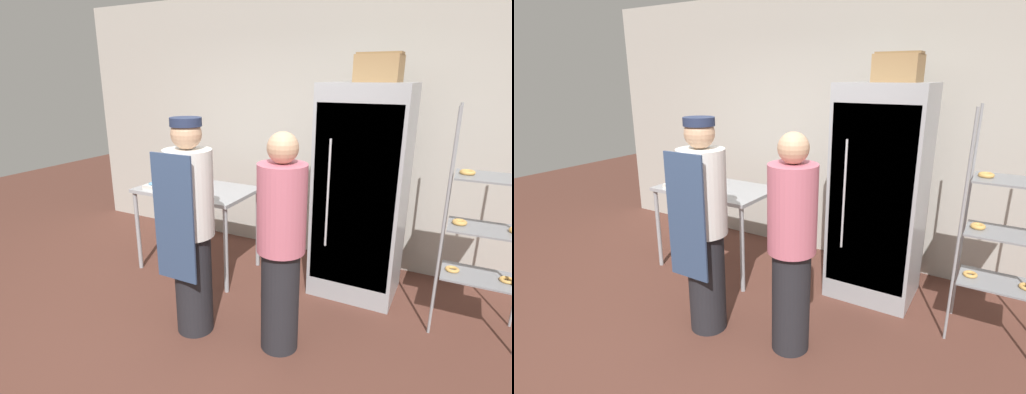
# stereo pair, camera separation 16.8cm
# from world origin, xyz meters

# --- Properties ---
(ground_plane) EXTENTS (14.00, 14.00, 0.00)m
(ground_plane) POSITION_xyz_m (0.00, 0.00, 0.00)
(ground_plane) COLOR brown
(back_wall) EXTENTS (6.40, 0.12, 2.93)m
(back_wall) POSITION_xyz_m (0.00, 2.30, 1.46)
(back_wall) COLOR #B7B2A8
(back_wall) RESTS_ON ground_plane
(refrigerator) EXTENTS (0.77, 0.68, 1.99)m
(refrigerator) POSITION_xyz_m (0.76, 1.59, 0.99)
(refrigerator) COLOR #9EA0A5
(refrigerator) RESTS_ON ground_plane
(baking_rack) EXTENTS (0.62, 0.44, 1.84)m
(baking_rack) POSITION_xyz_m (1.80, 1.37, 0.91)
(baking_rack) COLOR #93969B
(baking_rack) RESTS_ON ground_plane
(prep_counter) EXTENTS (1.19, 0.74, 0.91)m
(prep_counter) POSITION_xyz_m (-0.88, 1.27, 0.81)
(prep_counter) COLOR #9EA0A5
(prep_counter) RESTS_ON ground_plane
(donut_box) EXTENTS (0.25, 0.24, 0.28)m
(donut_box) POSITION_xyz_m (-1.21, 1.08, 0.95)
(donut_box) COLOR silver
(donut_box) RESTS_ON prep_counter
(blender_pitcher) EXTENTS (0.13, 0.13, 0.27)m
(blender_pitcher) POSITION_xyz_m (-0.99, 1.31, 1.03)
(blender_pitcher) COLOR black
(blender_pitcher) RESTS_ON prep_counter
(cardboard_storage_box) EXTENTS (0.38, 0.33, 0.25)m
(cardboard_storage_box) POSITION_xyz_m (0.81, 1.69, 2.11)
(cardboard_storage_box) COLOR #937047
(cardboard_storage_box) RESTS_ON refrigerator
(person_baker) EXTENTS (0.37, 0.39, 1.75)m
(person_baker) POSITION_xyz_m (-0.24, 0.31, 0.91)
(person_baker) COLOR #232328
(person_baker) RESTS_ON ground_plane
(person_customer) EXTENTS (0.36, 0.36, 1.68)m
(person_customer) POSITION_xyz_m (0.47, 0.43, 0.86)
(person_customer) COLOR #232328
(person_customer) RESTS_ON ground_plane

